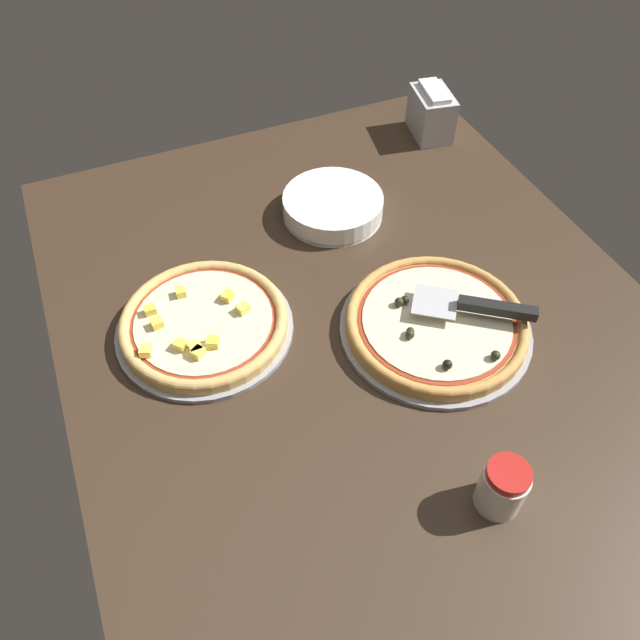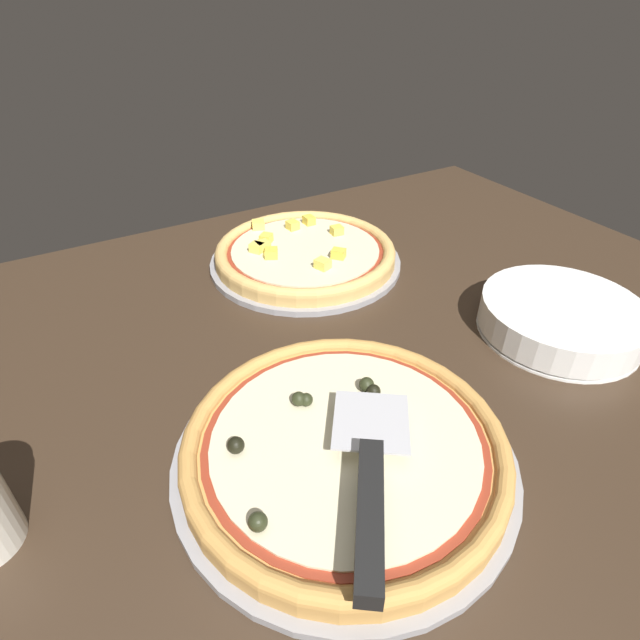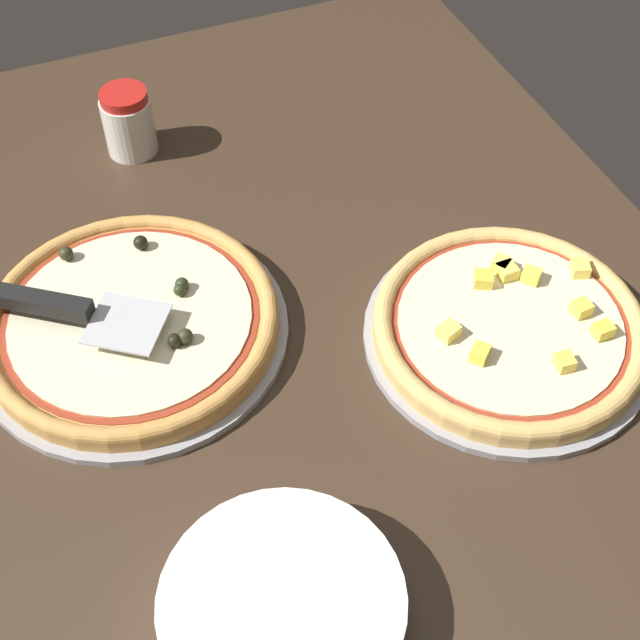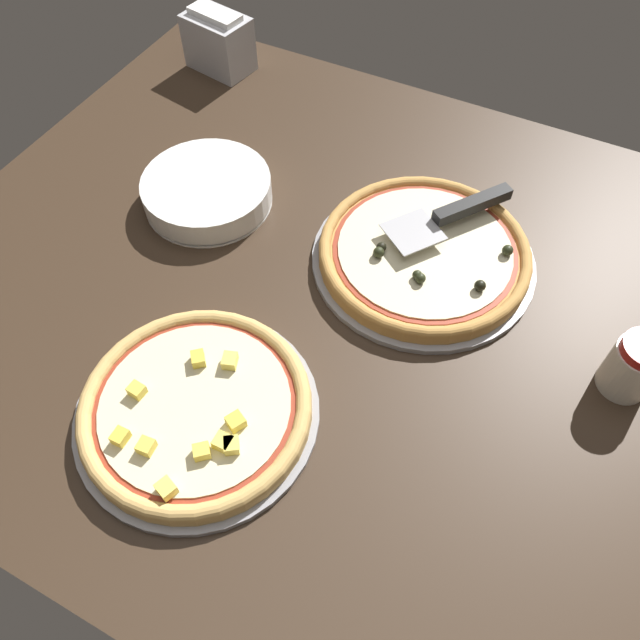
% 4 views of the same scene
% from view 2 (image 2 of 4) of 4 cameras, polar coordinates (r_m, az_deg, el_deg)
% --- Properties ---
extents(ground_plane, '(1.36, 1.11, 0.04)m').
position_cam_2_polar(ground_plane, '(0.66, 3.84, -6.91)').
color(ground_plane, '#38281C').
extents(pizza_pan_front, '(0.36, 0.36, 0.01)m').
position_cam_2_polar(pizza_pan_front, '(0.55, 2.77, -15.27)').
color(pizza_pan_front, '#939399').
rests_on(pizza_pan_front, ground_plane).
extents(pizza_front, '(0.34, 0.34, 0.04)m').
position_cam_2_polar(pizza_front, '(0.53, 2.81, -13.93)').
color(pizza_front, '#C68E47').
rests_on(pizza_front, pizza_pan_front).
extents(pizza_pan_back, '(0.33, 0.33, 0.01)m').
position_cam_2_polar(pizza_pan_back, '(0.88, -1.66, 6.70)').
color(pizza_pan_back, '#939399').
rests_on(pizza_pan_back, ground_plane).
extents(pizza_back, '(0.31, 0.31, 0.04)m').
position_cam_2_polar(pizza_back, '(0.87, -1.71, 7.80)').
color(pizza_back, '#DBAD60').
rests_on(pizza_back, pizza_pan_back).
extents(serving_spatula, '(0.17, 0.21, 0.02)m').
position_cam_2_polar(serving_spatula, '(0.45, 5.76, -19.08)').
color(serving_spatula, '#B7B7BC').
rests_on(serving_spatula, pizza_front).
extents(plate_stack, '(0.22, 0.22, 0.05)m').
position_cam_2_polar(plate_stack, '(0.78, 25.77, 0.20)').
color(plate_stack, white).
rests_on(plate_stack, ground_plane).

